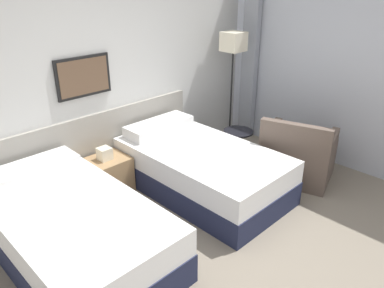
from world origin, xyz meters
The scene contains 9 objects.
ground_plane centered at (0.00, 0.00, 0.00)m, with size 16.00×16.00×0.00m, color slate.
wall_headboard centered at (-0.02, 2.12, 1.30)m, with size 10.00×0.10×2.70m.
wall_window centered at (2.30, -0.10, 1.34)m, with size 0.21×4.59×2.70m.
bed_near_door centered at (-1.16, 1.08, 0.28)m, with size 1.11×1.97×0.67m.
bed_near_window centered at (0.47, 1.08, 0.28)m, with size 1.11×1.97×0.67m.
nightstand centered at (-0.34, 1.80, 0.22)m, with size 0.50×0.41×0.57m.
floor_lamp centered at (1.74, 1.70, 1.41)m, with size 0.28×0.28×1.64m.
side_table centered at (1.23, 1.14, 0.35)m, with size 0.39×0.39×0.51m.
armchair centered at (1.54, 0.44, 0.28)m, with size 0.95×1.00×0.82m.
Camera 1 is at (-2.31, -1.59, 2.36)m, focal length 35.00 mm.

